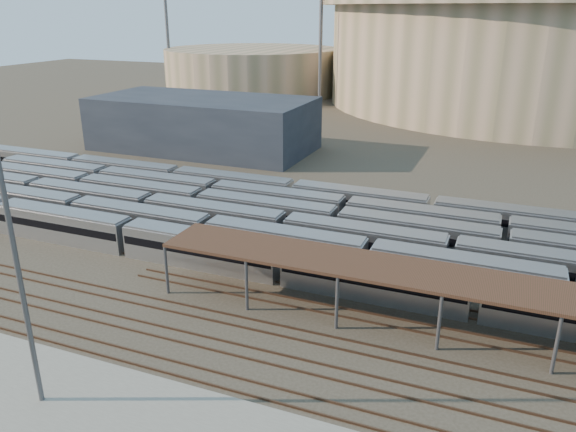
# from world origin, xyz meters

# --- Properties ---
(ground) EXTENTS (420.00, 420.00, 0.00)m
(ground) POSITION_xyz_m (0.00, 0.00, 0.00)
(ground) COLOR #383026
(ground) RESTS_ON ground
(apron) EXTENTS (50.00, 9.00, 0.20)m
(apron) POSITION_xyz_m (-5.00, -15.00, 0.10)
(apron) COLOR gray
(apron) RESTS_ON ground
(subway_trains) EXTENTS (127.00, 23.90, 3.60)m
(subway_trains) POSITION_xyz_m (1.44, 18.50, 1.80)
(subway_trains) COLOR #B6B7BB
(subway_trains) RESTS_ON ground
(inspection_shed) EXTENTS (60.30, 6.00, 5.30)m
(inspection_shed) POSITION_xyz_m (22.00, 4.00, 4.98)
(inspection_shed) COLOR #55555A
(inspection_shed) RESTS_ON ground
(empty_tracks) EXTENTS (170.00, 9.62, 0.18)m
(empty_tracks) POSITION_xyz_m (0.00, -5.00, 0.09)
(empty_tracks) COLOR #4C3323
(empty_tracks) RESTS_ON ground
(stadium) EXTENTS (124.00, 124.00, 32.50)m
(stadium) POSITION_xyz_m (25.00, 140.00, 16.47)
(stadium) COLOR tan
(stadium) RESTS_ON ground
(secondary_arena) EXTENTS (56.00, 56.00, 14.00)m
(secondary_arena) POSITION_xyz_m (-60.00, 130.00, 7.00)
(secondary_arena) COLOR tan
(secondary_arena) RESTS_ON ground
(service_building) EXTENTS (42.00, 20.00, 10.00)m
(service_building) POSITION_xyz_m (-35.00, 55.00, 5.00)
(service_building) COLOR #1E232D
(service_building) RESTS_ON ground
(floodlight_0) EXTENTS (4.00, 1.00, 38.40)m
(floodlight_0) POSITION_xyz_m (-30.00, 110.00, 20.65)
(floodlight_0) COLOR #55555A
(floodlight_0) RESTS_ON ground
(floodlight_1) EXTENTS (4.00, 1.00, 38.40)m
(floodlight_1) POSITION_xyz_m (-85.00, 120.00, 20.65)
(floodlight_1) COLOR #55555A
(floodlight_1) RESTS_ON ground
(floodlight_3) EXTENTS (4.00, 1.00, 38.40)m
(floodlight_3) POSITION_xyz_m (-10.00, 160.00, 20.65)
(floodlight_3) COLOR #55555A
(floodlight_3) RESTS_ON ground
(yard_light_pole) EXTENTS (0.81, 0.36, 22.55)m
(yard_light_pole) POSITION_xyz_m (-7.19, -15.80, 11.56)
(yard_light_pole) COLOR #55555A
(yard_light_pole) RESTS_ON apron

